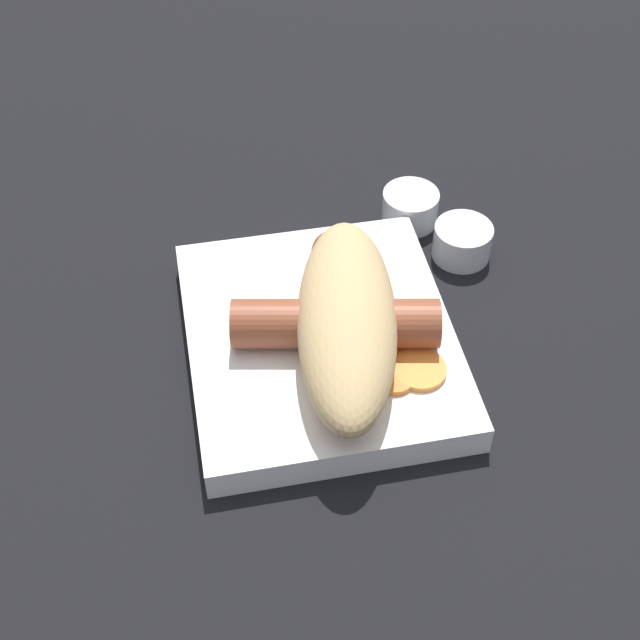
# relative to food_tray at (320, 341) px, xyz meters

# --- Properties ---
(ground_plane) EXTENTS (3.00, 3.00, 0.00)m
(ground_plane) POSITION_rel_food_tray_xyz_m (0.00, 0.00, -0.01)
(ground_plane) COLOR black
(food_tray) EXTENTS (0.21, 0.18, 0.02)m
(food_tray) POSITION_rel_food_tray_xyz_m (0.00, 0.00, 0.00)
(food_tray) COLOR white
(food_tray) RESTS_ON ground_plane
(bread_roll) EXTENTS (0.19, 0.10, 0.05)m
(bread_roll) POSITION_rel_food_tray_xyz_m (0.02, 0.01, 0.04)
(bread_roll) COLOR tan
(bread_roll) RESTS_ON food_tray
(sausage) EXTENTS (0.17, 0.14, 0.03)m
(sausage) POSITION_rel_food_tray_xyz_m (0.01, 0.01, 0.03)
(sausage) COLOR brown
(sausage) RESTS_ON food_tray
(pickled_veggies) EXTENTS (0.05, 0.06, 0.00)m
(pickled_veggies) POSITION_rel_food_tray_xyz_m (0.05, 0.05, 0.01)
(pickled_veggies) COLOR orange
(pickled_veggies) RESTS_ON food_tray
(condiment_cup_near) EXTENTS (0.04, 0.04, 0.03)m
(condiment_cup_near) POSITION_rel_food_tray_xyz_m (-0.08, 0.13, 0.00)
(condiment_cup_near) COLOR silver
(condiment_cup_near) RESTS_ON ground_plane
(condiment_cup_far) EXTENTS (0.04, 0.04, 0.03)m
(condiment_cup_far) POSITION_rel_food_tray_xyz_m (-0.12, 0.10, 0.00)
(condiment_cup_far) COLOR silver
(condiment_cup_far) RESTS_ON ground_plane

